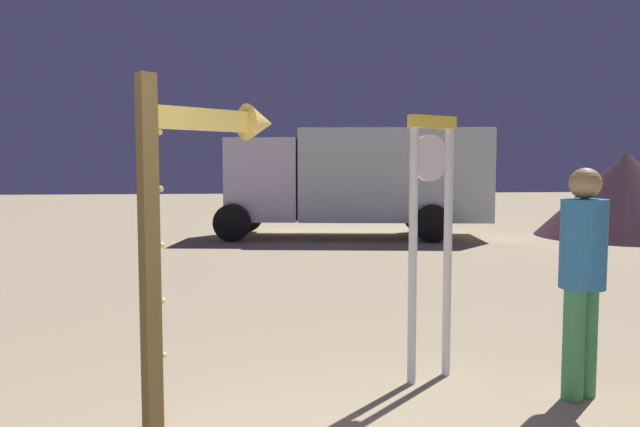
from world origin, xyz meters
The scene contains 5 objects.
standing_clock centered at (1.03, 2.39, 1.33)m, with size 0.45×0.27×2.17m.
arrow_sign centered at (-0.78, 1.56, 1.57)m, with size 0.91×0.71×2.32m.
person_near_clock centered at (2.04, 1.85, 0.98)m, with size 0.34×0.34×1.75m.
box_truck_near centered at (2.36, 12.65, 1.53)m, with size 6.99×3.27×2.73m.
dome_tent centered at (9.12, 11.86, 1.09)m, with size 4.41×4.41×2.18m.
Camera 1 is at (-0.43, -2.29, 1.74)m, focal length 33.26 mm.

